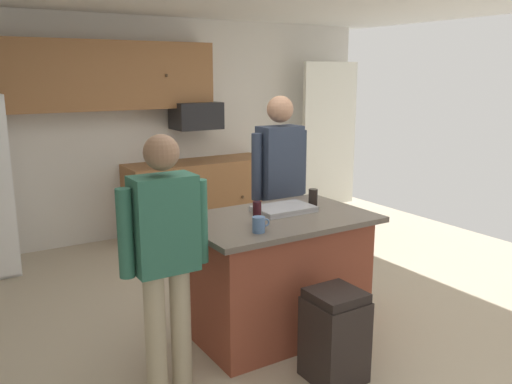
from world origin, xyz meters
TOP-DOWN VIEW (x-y plane):
  - floor at (0.00, 0.00)m, footprint 7.04×7.04m
  - back_wall at (0.00, 2.80)m, footprint 6.40×0.10m
  - french_door_window_panel at (2.60, 2.40)m, footprint 0.90×0.06m
  - cabinet_run_upper at (-0.40, 2.60)m, footprint 2.40×0.38m
  - cabinet_run_lower at (0.60, 2.48)m, footprint 1.80×0.63m
  - microwave_over_range at (0.60, 2.50)m, footprint 0.56×0.40m
  - kitchen_island at (-0.06, -0.22)m, footprint 1.38×0.90m
  - person_guest_left at (-1.05, -0.47)m, footprint 0.57×0.22m
  - person_guest_right at (0.44, 0.48)m, footprint 0.57×0.23m
  - glass_stout_tall at (-0.30, -0.33)m, footprint 0.06×0.06m
  - mug_ceramic_white at (-0.39, -0.49)m, footprint 0.13×0.09m
  - glass_dark_ale at (0.34, -0.13)m, footprint 0.07×0.07m
  - serving_tray at (0.06, -0.14)m, footprint 0.44×0.30m
  - trash_bin at (-0.10, -0.95)m, footprint 0.34×0.34m

SIDE VIEW (x-z plane):
  - floor at x=0.00m, z-range 0.00..0.00m
  - trash_bin at x=-0.10m, z-range 0.00..0.61m
  - cabinet_run_lower at x=0.60m, z-range 0.00..0.90m
  - kitchen_island at x=-0.06m, z-range 0.01..0.93m
  - person_guest_left at x=-1.05m, z-range 0.12..1.73m
  - serving_tray at x=0.06m, z-range 0.92..0.97m
  - mug_ceramic_white at x=-0.39m, z-range 0.92..1.03m
  - glass_dark_ale at x=0.34m, z-range 0.92..1.07m
  - glass_stout_tall at x=-0.30m, z-range 0.92..1.09m
  - person_guest_right at x=0.44m, z-range 0.14..1.91m
  - french_door_window_panel at x=2.60m, z-range 0.10..2.10m
  - back_wall at x=0.00m, z-range 0.00..2.60m
  - microwave_over_range at x=0.60m, z-range 1.29..1.61m
  - cabinet_run_upper at x=-0.40m, z-range 1.55..2.30m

